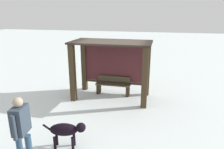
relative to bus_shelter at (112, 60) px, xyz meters
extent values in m
plane|color=white|center=(0.00, -0.20, -1.54)|extent=(60.00, 60.00, 0.00)
cube|color=#3B2C1B|center=(-1.39, -0.83, -0.41)|extent=(0.21, 0.21, 2.26)
cube|color=#3B2C1B|center=(1.39, -0.83, -0.41)|extent=(0.21, 0.21, 2.26)
cube|color=#3B2C1B|center=(-1.39, 0.43, -0.41)|extent=(0.21, 0.21, 2.26)
cube|color=#3B2C1B|center=(1.39, 0.43, -0.41)|extent=(0.21, 0.21, 2.26)
cube|color=black|center=(0.00, -0.20, 0.75)|extent=(3.10, 1.59, 0.07)
cube|color=#502126|center=(0.00, 0.43, -0.25)|extent=(2.57, 0.08, 1.55)
cube|color=#3B2C1B|center=(0.00, 0.41, -1.09)|extent=(2.57, 0.06, 0.08)
cube|color=#463D29|center=(0.00, 0.13, -1.08)|extent=(1.47, 0.40, 0.04)
cube|color=#463D29|center=(0.00, 0.32, -0.88)|extent=(1.40, 0.04, 0.20)
cube|color=#2E2317|center=(0.64, 0.13, -1.32)|extent=(0.12, 0.34, 0.44)
cube|color=#2E2317|center=(-0.64, 0.13, -1.32)|extent=(0.12, 0.34, 0.44)
cube|color=#374452|center=(-1.03, -4.45, -0.42)|extent=(0.33, 0.48, 0.64)
sphere|color=tan|center=(-1.03, -4.45, 0.00)|extent=(0.22, 0.22, 0.22)
cylinder|color=#304C67|center=(-1.22, -4.38, -1.14)|extent=(0.16, 0.16, 0.80)
cylinder|color=#374452|center=(-0.99, -4.72, -0.45)|extent=(0.10, 0.10, 0.57)
cylinder|color=#374452|center=(-1.08, -4.18, -0.45)|extent=(0.10, 0.10, 0.57)
ellipsoid|color=black|center=(-0.40, -3.71, -1.02)|extent=(0.77, 0.44, 0.33)
sphere|color=black|center=(0.03, -3.61, -0.95)|extent=(0.25, 0.25, 0.25)
cylinder|color=black|center=(-0.81, -3.79, -0.97)|extent=(0.24, 0.10, 0.21)
cylinder|color=black|center=(-0.15, -3.75, -1.36)|extent=(0.07, 0.07, 0.36)
cylinder|color=black|center=(-0.19, -3.57, -1.36)|extent=(0.07, 0.07, 0.36)
cylinder|color=black|center=(-0.61, -3.84, -1.36)|extent=(0.07, 0.07, 0.36)
cylinder|color=black|center=(-0.64, -3.66, -1.36)|extent=(0.07, 0.07, 0.36)
camera|label=1|loc=(1.88, -7.93, 1.85)|focal=33.12mm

